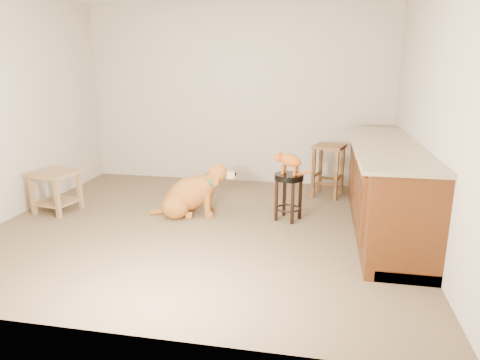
% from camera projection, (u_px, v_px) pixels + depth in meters
% --- Properties ---
extents(floor, '(4.50, 4.00, 0.01)m').
position_uv_depth(floor, '(202.00, 226.00, 4.72)').
color(floor, brown).
rests_on(floor, ground).
extents(room_shell, '(4.54, 4.04, 2.62)m').
position_uv_depth(room_shell, '(198.00, 70.00, 4.29)').
color(room_shell, '#AEA08C').
rests_on(room_shell, ground).
extents(cabinet_run, '(0.70, 2.56, 0.94)m').
position_uv_depth(cabinet_run, '(385.00, 190.00, 4.54)').
color(cabinet_run, '#401F0B').
rests_on(cabinet_run, ground).
extents(padded_stool, '(0.36, 0.36, 0.54)m').
position_uv_depth(padded_stool, '(289.00, 188.00, 4.83)').
color(padded_stool, black).
rests_on(padded_stool, ground).
extents(wood_stool, '(0.47, 0.47, 0.70)m').
position_uv_depth(wood_stool, '(328.00, 170.00, 5.73)').
color(wood_stool, brown).
rests_on(wood_stool, ground).
extents(side_table, '(0.56, 0.56, 0.50)m').
position_uv_depth(side_table, '(56.00, 186.00, 5.11)').
color(side_table, brown).
rests_on(side_table, ground).
extents(golden_retriever, '(1.02, 0.57, 0.66)m').
position_uv_depth(golden_retriever, '(190.00, 195.00, 5.03)').
color(golden_retriever, brown).
rests_on(golden_retriever, ground).
extents(tabby_kitten, '(0.44, 0.22, 0.28)m').
position_uv_depth(tabby_kitten, '(289.00, 161.00, 4.76)').
color(tabby_kitten, '#94410E').
rests_on(tabby_kitten, padded_stool).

